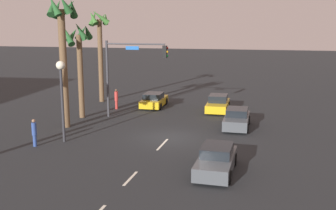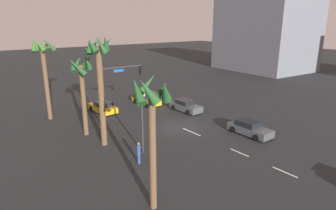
% 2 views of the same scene
% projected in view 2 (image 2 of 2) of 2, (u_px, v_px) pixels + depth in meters
% --- Properties ---
extents(ground_plane, '(220.00, 220.00, 0.00)m').
position_uv_depth(ground_plane, '(180.00, 127.00, 29.54)').
color(ground_plane, '#232628').
extents(lane_stripe_1, '(1.98, 0.14, 0.01)m').
position_uv_depth(lane_stripe_1, '(285.00, 172.00, 20.59)').
color(lane_stripe_1, silver).
rests_on(lane_stripe_1, ground_plane).
extents(lane_stripe_2, '(1.90, 0.14, 0.01)m').
position_uv_depth(lane_stripe_2, '(239.00, 153.00, 23.71)').
color(lane_stripe_2, silver).
rests_on(lane_stripe_2, ground_plane).
extents(lane_stripe_3, '(2.53, 0.14, 0.01)m').
position_uv_depth(lane_stripe_3, '(191.00, 132.00, 28.24)').
color(lane_stripe_3, silver).
rests_on(lane_stripe_3, ground_plane).
extents(car_0, '(4.38, 2.12, 1.33)m').
position_uv_depth(car_0, '(103.00, 107.00, 34.49)').
color(car_0, gold).
rests_on(car_0, ground_plane).
extents(car_1, '(4.34, 1.91, 1.40)m').
position_uv_depth(car_1, '(186.00, 106.00, 34.84)').
color(car_1, '#474C51').
rests_on(car_1, ground_plane).
extents(car_2, '(4.34, 1.88, 1.36)m').
position_uv_depth(car_2, '(249.00, 128.00, 27.43)').
color(car_2, '#474C51').
rests_on(car_2, ground_plane).
extents(car_4, '(4.44, 2.01, 1.42)m').
position_uv_depth(car_4, '(146.00, 99.00, 37.80)').
color(car_4, gold).
rests_on(car_4, ground_plane).
extents(traffic_signal, '(0.33, 5.30, 6.32)m').
position_uv_depth(traffic_signal, '(115.00, 85.00, 29.22)').
color(traffic_signal, '#38383D').
rests_on(traffic_signal, ground_plane).
extents(streetlamp, '(0.56, 0.56, 5.30)m').
position_uv_depth(streetlamp, '(142.00, 110.00, 22.65)').
color(streetlamp, '#2D2D33').
rests_on(streetlamp, ground_plane).
extents(pedestrian_0, '(0.37, 0.37, 1.85)m').
position_uv_depth(pedestrian_0, '(85.00, 112.00, 31.17)').
color(pedestrian_0, '#BF3833').
rests_on(pedestrian_0, ground_plane).
extents(pedestrian_1, '(0.43, 0.43, 1.76)m').
position_uv_depth(pedestrian_1, '(139.00, 152.00, 21.63)').
color(pedestrian_1, '#2D478C').
rests_on(pedestrian_1, ground_plane).
extents(palm_tree_0, '(2.23, 2.41, 9.61)m').
position_uv_depth(palm_tree_0, '(100.00, 70.00, 23.53)').
color(palm_tree_0, brown).
rests_on(palm_tree_0, ground_plane).
extents(palm_tree_1, '(2.45, 2.52, 7.83)m').
position_uv_depth(palm_tree_1, '(82.00, 78.00, 25.96)').
color(palm_tree_1, brown).
rests_on(palm_tree_1, ground_plane).
extents(palm_tree_2, '(2.46, 2.54, 9.11)m').
position_uv_depth(palm_tree_2, '(44.00, 63.00, 30.29)').
color(palm_tree_2, brown).
rests_on(palm_tree_2, ground_plane).
extents(palm_tree_3, '(2.46, 2.36, 7.91)m').
position_uv_depth(palm_tree_3, '(152.00, 111.00, 15.06)').
color(palm_tree_3, brown).
rests_on(palm_tree_3, ground_plane).
extents(building_1, '(20.11, 16.63, 17.74)m').
position_uv_depth(building_1, '(266.00, 31.00, 64.45)').
color(building_1, slate).
rests_on(building_1, ground_plane).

